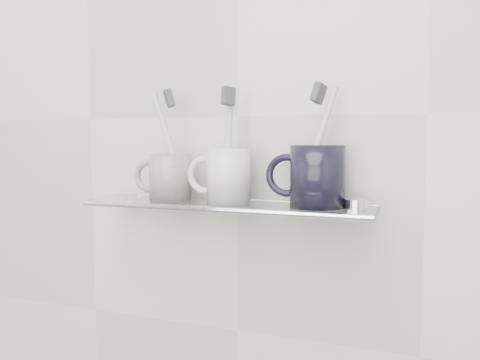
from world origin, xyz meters
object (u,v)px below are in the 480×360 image
at_px(mug_right, 317,176).
at_px(mug_left, 170,177).
at_px(mug_center, 229,176).
at_px(shelf_glass, 225,205).

bearing_deg(mug_right, mug_left, 174.17).
bearing_deg(mug_left, mug_center, -22.56).
bearing_deg(mug_right, shelf_glass, 176.00).
bearing_deg(shelf_glass, mug_right, 1.83).
relative_size(shelf_glass, mug_right, 5.05).
distance_m(mug_center, mug_right, 0.15).
bearing_deg(mug_left, mug_right, -22.56).
distance_m(shelf_glass, mug_right, 0.17).
xyz_separation_m(shelf_glass, mug_right, (0.16, 0.00, 0.05)).
height_order(mug_left, mug_right, mug_right).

